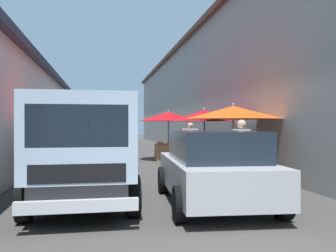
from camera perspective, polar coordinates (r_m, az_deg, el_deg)
ground at (r=16.33m, az=-5.56°, el=-5.36°), size 90.00×90.00×0.00m
building_right_concrete at (r=20.32m, az=14.18°, el=5.12°), size 49.80×7.50×6.64m
fruit_stall_mid_lane at (r=16.57m, az=-0.04°, el=0.72°), size 2.65×2.65×2.23m
fruit_stall_near_left at (r=13.02m, az=5.45°, el=0.26°), size 2.28×2.28×2.16m
fruit_stall_far_left at (r=10.42m, az=-14.53°, el=0.31°), size 2.21×2.21×2.17m
fruit_stall_far_right at (r=10.83m, az=10.09°, el=0.89°), size 2.79×2.79×2.19m
hatchback_car at (r=7.42m, az=6.99°, el=-6.27°), size 4.01×2.12×1.45m
delivery_truck at (r=7.02m, az=-13.06°, el=-4.16°), size 4.94×2.02×2.08m
vendor_by_crates at (r=9.27m, az=11.19°, el=-3.43°), size 0.44×0.57×1.70m
vendor_in_shade at (r=14.51m, az=3.44°, el=-2.24°), size 0.27×0.65×1.66m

